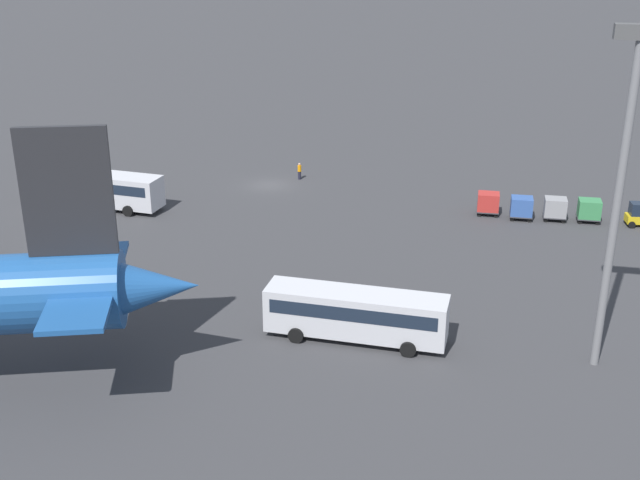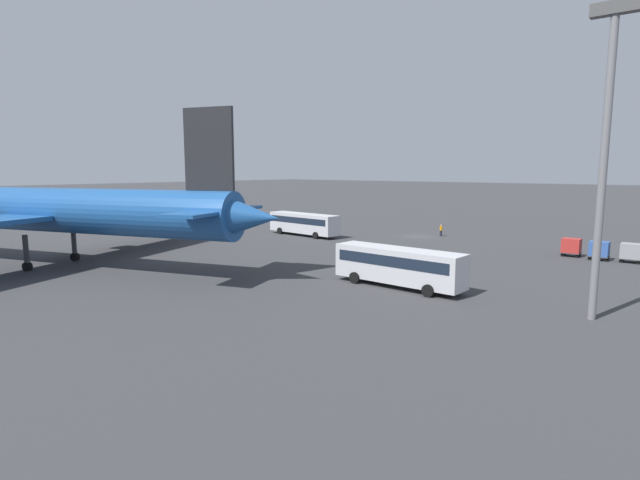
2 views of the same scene
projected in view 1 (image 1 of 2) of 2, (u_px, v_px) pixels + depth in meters
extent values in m
plane|color=#38383A|center=(270.00, 185.00, 81.23)|extent=(600.00, 600.00, 0.00)
cone|color=#1E5193|center=(147.00, 288.00, 45.08)|extent=(6.78, 5.66, 4.02)
cube|color=#262628|center=(67.00, 192.00, 42.52)|extent=(4.66, 1.87, 7.14)
cube|color=#1E5193|center=(87.00, 283.00, 44.57)|extent=(6.88, 12.07, 0.28)
cube|color=silver|center=(97.00, 188.00, 74.39)|extent=(12.78, 3.94, 2.85)
cube|color=#192333|center=(97.00, 183.00, 74.21)|extent=(11.78, 3.88, 0.91)
cylinder|color=black|center=(54.00, 202.00, 74.76)|extent=(1.02, 0.40, 1.00)
cylinder|color=black|center=(72.00, 193.00, 77.26)|extent=(1.02, 0.40, 1.00)
cylinder|color=black|center=(128.00, 211.00, 72.55)|extent=(1.02, 0.40, 1.00)
cylinder|color=black|center=(144.00, 201.00, 75.06)|extent=(1.02, 0.40, 1.00)
cube|color=silver|center=(356.00, 313.00, 50.76)|extent=(11.66, 3.05, 2.85)
cube|color=#192333|center=(356.00, 306.00, 50.57)|extent=(10.74, 3.05, 0.91)
cylinder|color=black|center=(296.00, 335.00, 50.88)|extent=(1.01, 0.34, 1.00)
cylinder|color=black|center=(307.00, 316.00, 53.31)|extent=(1.01, 0.34, 1.00)
cylinder|color=black|center=(408.00, 349.00, 49.23)|extent=(1.01, 0.34, 1.00)
cylinder|color=black|center=(414.00, 329.00, 51.66)|extent=(1.01, 0.34, 1.00)
cube|color=gold|center=(640.00, 219.00, 70.26)|extent=(2.55, 1.61, 0.70)
cube|color=#192333|center=(637.00, 209.00, 69.96)|extent=(1.23, 1.30, 1.10)
cylinder|color=black|center=(632.00, 225.00, 69.81)|extent=(0.62, 0.30, 0.60)
cylinder|color=black|center=(627.00, 219.00, 71.10)|extent=(0.62, 0.30, 0.60)
cylinder|color=#1E1E2D|center=(300.00, 175.00, 82.90)|extent=(0.32, 0.32, 0.85)
cylinder|color=orange|center=(299.00, 168.00, 82.62)|extent=(0.38, 0.38, 0.65)
sphere|color=tan|center=(299.00, 164.00, 82.45)|extent=(0.24, 0.24, 0.24)
cube|color=#38383D|center=(588.00, 218.00, 71.21)|extent=(2.03, 1.72, 0.10)
cube|color=#38844C|center=(589.00, 209.00, 70.89)|extent=(1.93, 1.64, 1.60)
cylinder|color=black|center=(580.00, 222.00, 70.85)|extent=(0.36, 0.13, 0.36)
cylinder|color=black|center=(578.00, 217.00, 72.01)|extent=(0.36, 0.13, 0.36)
cylinder|color=black|center=(598.00, 223.00, 70.58)|extent=(0.36, 0.13, 0.36)
cylinder|color=black|center=(596.00, 218.00, 71.74)|extent=(0.36, 0.13, 0.36)
cube|color=#38383D|center=(554.00, 216.00, 71.61)|extent=(2.03, 1.72, 0.10)
cube|color=gray|center=(555.00, 207.00, 71.29)|extent=(1.93, 1.64, 1.60)
cylinder|color=black|center=(546.00, 220.00, 71.25)|extent=(0.36, 0.13, 0.36)
cylinder|color=black|center=(545.00, 215.00, 72.41)|extent=(0.36, 0.13, 0.36)
cylinder|color=black|center=(563.00, 221.00, 70.98)|extent=(0.36, 0.13, 0.36)
cylinder|color=black|center=(562.00, 216.00, 72.15)|extent=(0.36, 0.13, 0.36)
cube|color=#38383D|center=(521.00, 215.00, 71.83)|extent=(2.03, 1.72, 0.10)
cube|color=#33569E|center=(522.00, 206.00, 71.51)|extent=(1.93, 1.64, 1.60)
cylinder|color=black|center=(512.00, 219.00, 71.47)|extent=(0.36, 0.13, 0.36)
cylinder|color=black|center=(512.00, 214.00, 72.63)|extent=(0.36, 0.13, 0.36)
cylinder|color=black|center=(529.00, 220.00, 71.20)|extent=(0.36, 0.13, 0.36)
cylinder|color=black|center=(529.00, 216.00, 72.36)|extent=(0.36, 0.13, 0.36)
cube|color=#38383D|center=(488.00, 210.00, 72.95)|extent=(2.03, 1.72, 0.10)
cube|color=#B72D28|center=(488.00, 202.00, 72.64)|extent=(1.93, 1.64, 1.60)
cylinder|color=black|center=(479.00, 215.00, 72.59)|extent=(0.36, 0.13, 0.36)
cylinder|color=black|center=(479.00, 210.00, 73.76)|extent=(0.36, 0.13, 0.36)
cylinder|color=black|center=(496.00, 216.00, 72.32)|extent=(0.36, 0.13, 0.36)
cylinder|color=black|center=(496.00, 211.00, 73.49)|extent=(0.36, 0.13, 0.36)
cylinder|color=slate|center=(616.00, 214.00, 45.08)|extent=(0.50, 0.50, 19.27)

